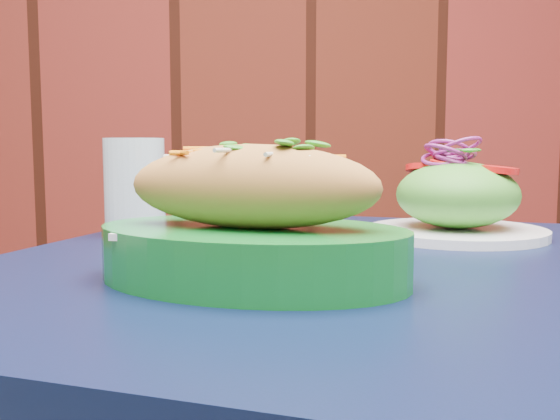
{
  "coord_description": "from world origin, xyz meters",
  "views": [
    {
      "loc": [
        0.15,
        1.11,
        0.87
      ],
      "look_at": [
        0.2,
        1.72,
        0.81
      ],
      "focal_mm": 40.0,
      "sensor_mm": 36.0,
      "label": 1
    }
  ],
  "objects": [
    {
      "name": "salad_plate",
      "position": [
        0.46,
        1.93,
        0.8
      ],
      "size": [
        0.24,
        0.24,
        0.13
      ],
      "rotation": [
        0.0,
        0.0,
        0.37
      ],
      "color": "white",
      "rests_on": "cafe_table"
    },
    {
      "name": "cafe_table",
      "position": [
        0.3,
        1.77,
        0.66
      ],
      "size": [
        1.05,
        1.05,
        0.75
      ],
      "rotation": [
        0.0,
        0.0,
        -0.4
      ],
      "color": "black",
      "rests_on": "ground"
    },
    {
      "name": "banh_mi_basket",
      "position": [
        0.17,
        1.67,
        0.8
      ],
      "size": [
        0.34,
        0.29,
        0.13
      ],
      "rotation": [
        0.0,
        0.0,
        -0.41
      ],
      "color": "#0F6D23",
      "rests_on": "cafe_table"
    },
    {
      "name": "water_glass",
      "position": [
        0.02,
        1.98,
        0.82
      ],
      "size": [
        0.08,
        0.08,
        0.13
      ],
      "primitive_type": "cylinder",
      "color": "silver",
      "rests_on": "cafe_table"
    }
  ]
}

